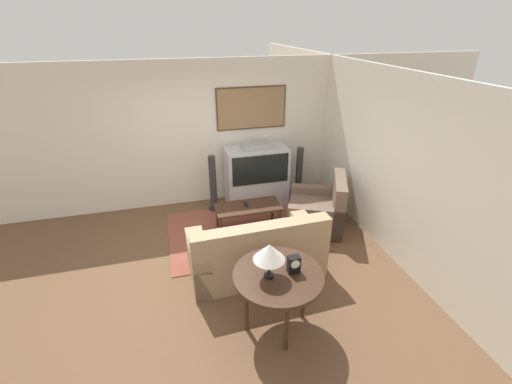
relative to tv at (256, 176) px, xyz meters
name	(u,v)px	position (x,y,z in m)	size (l,w,h in m)	color
ground_plane	(218,264)	(-1.06, -1.72, -0.59)	(12.00, 12.00, 0.00)	brown
wall_back	(197,135)	(-1.04, 0.41, 0.77)	(12.00, 0.10, 2.70)	silver
wall_right	(387,163)	(1.57, -1.72, 0.76)	(0.06, 12.00, 2.70)	silver
area_rug	(244,231)	(-0.49, -0.96, -0.58)	(2.52, 1.82, 0.01)	brown
tv	(256,176)	(0.00, 0.00, 0.00)	(1.17, 0.60, 1.23)	#B7B7BC
couch	(257,253)	(-0.55, -2.04, -0.25)	(1.88, 0.92, 0.94)	tan
armchair	(318,211)	(0.82, -1.12, -0.29)	(1.23, 1.26, 0.94)	brown
coffee_table	(248,209)	(-0.39, -0.91, -0.18)	(1.10, 0.51, 0.46)	#3D2619
console_table	(278,279)	(-0.58, -3.06, 0.14)	(1.00, 1.00, 0.79)	#3D2619
table_lamp	(269,252)	(-0.69, -3.07, 0.52)	(0.34, 0.34, 0.41)	black
mantel_clock	(294,264)	(-0.41, -3.07, 0.31)	(0.13, 0.10, 0.20)	black
remote	(246,205)	(-0.41, -0.87, -0.12)	(0.05, 0.16, 0.02)	black
speaker_tower_left	(213,185)	(-0.85, -0.06, -0.07)	(0.22, 0.22, 1.09)	black
speaker_tower_right	(299,175)	(0.85, -0.06, -0.07)	(0.22, 0.22, 1.09)	black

